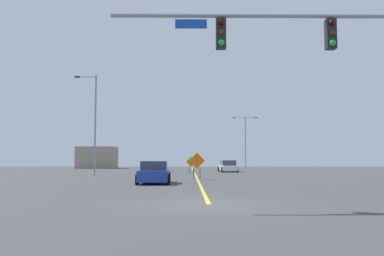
# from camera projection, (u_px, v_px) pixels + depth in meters

# --- Properties ---
(ground) EXTENTS (142.50, 142.50, 0.00)m
(ground) POSITION_uv_depth(u_px,v_px,m) (209.00, 204.00, 13.65)
(ground) COLOR #444447
(road_centre_stripe) EXTENTS (0.16, 79.17, 0.01)m
(road_centre_stripe) POSITION_uv_depth(u_px,v_px,m) (194.00, 171.00, 53.12)
(road_centre_stripe) COLOR yellow
(road_centre_stripe) RESTS_ON ground
(traffic_signal_assembly) EXTENTS (11.53, 0.44, 7.05)m
(traffic_signal_assembly) POSITION_uv_depth(u_px,v_px,m) (333.00, 52.00, 14.08)
(traffic_signal_assembly) COLOR gray
(traffic_signal_assembly) RESTS_ON ground
(street_lamp_mid_left) EXTENTS (4.02, 0.24, 8.38)m
(street_lamp_mid_left) POSITION_uv_depth(u_px,v_px,m) (245.00, 138.00, 65.75)
(street_lamp_mid_left) COLOR gray
(street_lamp_mid_left) RESTS_ON ground
(street_lamp_far_left) EXTENTS (2.07, 0.24, 9.39)m
(street_lamp_far_left) POSITION_uv_depth(u_px,v_px,m) (94.00, 120.00, 38.02)
(street_lamp_far_left) COLOR gray
(street_lamp_far_left) RESTS_ON ground
(construction_sign_left_lane) EXTENTS (1.24, 0.34, 2.04)m
(construction_sign_left_lane) POSITION_uv_depth(u_px,v_px,m) (197.00, 162.00, 31.56)
(construction_sign_left_lane) COLOR orange
(construction_sign_left_lane) RESTS_ON ground
(construction_sign_right_lane) EXTENTS (1.13, 0.21, 1.82)m
(construction_sign_right_lane) POSITION_uv_depth(u_px,v_px,m) (191.00, 163.00, 43.49)
(construction_sign_right_lane) COLOR orange
(construction_sign_right_lane) RESTS_ON ground
(car_white_approaching) EXTENTS (2.20, 4.63, 1.39)m
(car_white_approaching) POSITION_uv_depth(u_px,v_px,m) (228.00, 166.00, 49.03)
(car_white_approaching) COLOR white
(car_white_approaching) RESTS_ON ground
(car_green_far) EXTENTS (2.21, 4.17, 1.25)m
(car_green_far) POSITION_uv_depth(u_px,v_px,m) (156.00, 167.00, 48.50)
(car_green_far) COLOR #196B38
(car_green_far) RESTS_ON ground
(car_blue_mid) EXTENTS (2.12, 4.33, 1.40)m
(car_blue_mid) POSITION_uv_depth(u_px,v_px,m) (154.00, 173.00, 25.74)
(car_blue_mid) COLOR #1E389E
(car_blue_mid) RESTS_ON ground
(roadside_building_west) EXTENTS (6.15, 5.26, 3.59)m
(roadside_building_west) POSITION_uv_depth(u_px,v_px,m) (97.00, 158.00, 68.44)
(roadside_building_west) COLOR gray
(roadside_building_west) RESTS_ON ground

